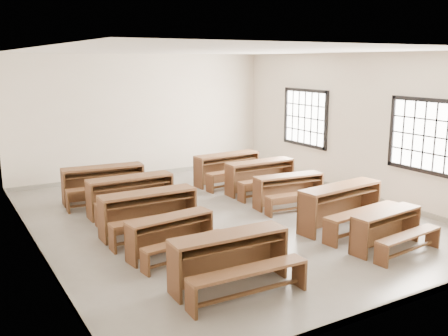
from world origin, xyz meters
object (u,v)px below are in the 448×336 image
desk_set_3 (132,193)px  desk_set_9 (228,167)px  desk_set_4 (104,181)px  desk_set_7 (290,188)px  desk_set_1 (172,233)px  desk_set_2 (150,210)px  desk_set_5 (388,227)px  desk_set_0 (231,257)px  desk_set_6 (343,204)px  desk_set_8 (261,174)px

desk_set_3 → desk_set_9: (2.96, 1.19, -0.00)m
desk_set_3 → desk_set_4: (-0.20, 1.18, 0.01)m
desk_set_7 → desk_set_1: bearing=-153.7°
desk_set_2 → desk_set_5: desk_set_2 is taller
desk_set_0 → desk_set_6: desk_set_6 is taller
desk_set_3 → desk_set_4: size_ratio=0.95×
desk_set_1 → desk_set_4: (0.02, 3.58, 0.08)m
desk_set_8 → desk_set_6: bearing=-92.4°
desk_set_4 → desk_set_5: 5.99m
desk_set_5 → desk_set_8: (0.23, 3.98, 0.07)m
desk_set_2 → desk_set_3: bearing=83.9°
desk_set_4 → desk_set_5: bearing=-53.3°
desk_set_8 → desk_set_7: bearing=-95.3°
desk_set_1 → desk_set_5: bearing=-32.5°
desk_set_6 → desk_set_4: bearing=122.9°
desk_set_4 → desk_set_9: size_ratio=1.04×
desk_set_4 → desk_set_5: desk_set_4 is taller
desk_set_2 → desk_set_6: 3.50m
desk_set_8 → desk_set_9: (-0.23, 1.12, 0.01)m
desk_set_1 → desk_set_6: desk_set_6 is taller
desk_set_6 → desk_set_9: desk_set_6 is taller
desk_set_4 → desk_set_1: bearing=-85.3°
desk_set_0 → desk_set_7: 4.03m
desk_set_5 → desk_set_9: 5.10m
desk_set_7 → desk_set_9: (-0.10, 2.37, 0.05)m
desk_set_4 → desk_set_6: (3.23, -3.95, 0.01)m
desk_set_5 → desk_set_6: size_ratio=0.79×
desk_set_2 → desk_set_7: size_ratio=1.08×
desk_set_3 → desk_set_4: bearing=99.3°
desk_set_7 → desk_set_8: (0.13, 1.24, 0.04)m
desk_set_6 → desk_set_3: bearing=131.2°
desk_set_3 → desk_set_6: desk_set_6 is taller
desk_set_5 → desk_set_8: 3.99m
desk_set_2 → desk_set_3: size_ratio=1.00×
desk_set_0 → desk_set_8: size_ratio=1.00×
desk_set_3 → desk_set_8: (3.18, 0.07, -0.01)m
desk_set_3 → desk_set_7: bearing=-21.2°
desk_set_0 → desk_set_1: bearing=100.6°
desk_set_9 → desk_set_2: bearing=-144.4°
desk_set_7 → desk_set_9: desk_set_9 is taller
desk_set_0 → desk_set_5: desk_set_0 is taller
desk_set_7 → desk_set_0: bearing=-133.1°
desk_set_5 → desk_set_3: bearing=120.9°
desk_set_1 → desk_set_4: bearing=82.8°
desk_set_6 → desk_set_9: size_ratio=1.07×
desk_set_2 → desk_set_4: size_ratio=0.95×
desk_set_2 → desk_set_8: (3.32, 1.36, -0.01)m
desk_set_1 → desk_set_0: bearing=-87.9°
desk_set_1 → desk_set_3: 2.40m
desk_set_3 → desk_set_9: bearing=21.8°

